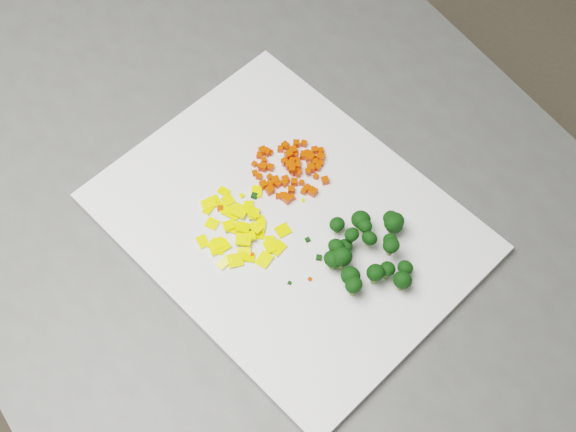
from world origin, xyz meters
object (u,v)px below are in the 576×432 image
Objects in this scene: cutting_board at (288,223)px; counter_block at (286,356)px; carrot_pile at (291,165)px; pepper_pile at (240,224)px; broccoli_pile at (369,245)px.

counter_block is at bearing -149.97° from cutting_board.
cutting_board is 0.07m from carrot_pile.
pepper_pile is at bearing -89.97° from carrot_pile.
carrot_pile is at bearing 164.55° from broccoli_pile.
pepper_pile reaches higher than counter_block.
cutting_board is 0.06m from pepper_pile.
counter_block is 11.50× the size of carrot_pile.
counter_block is 0.48m from carrot_pile.
pepper_pile is at bearing -131.95° from counter_block.
broccoli_pile is (0.14, 0.06, 0.02)m from pepper_pile.
cutting_board is at bearing -55.83° from carrot_pile.
counter_block is at bearing -58.86° from carrot_pile.
broccoli_pile reaches higher than pepper_pile.
counter_block is 0.47m from pepper_pile.
counter_block is 0.50m from broccoli_pile.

